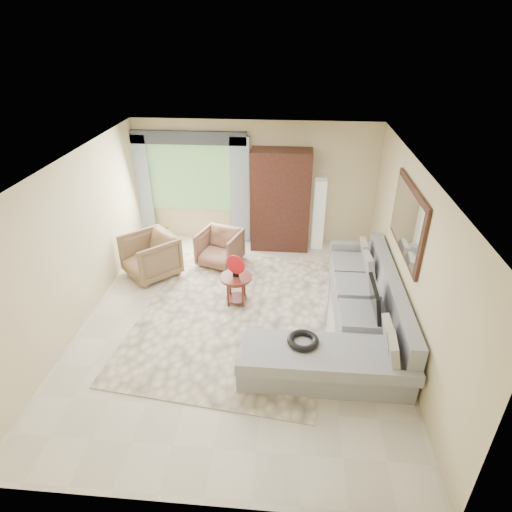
# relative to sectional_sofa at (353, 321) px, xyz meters

# --- Properties ---
(ground) EXTENTS (6.00, 6.00, 0.00)m
(ground) POSITION_rel_sectional_sofa_xyz_m (-1.78, 0.18, -0.28)
(ground) COLOR silver
(ground) RESTS_ON ground
(area_rug) EXTENTS (3.45, 4.32, 0.02)m
(area_rug) POSITION_rel_sectional_sofa_xyz_m (-1.88, 0.40, -0.27)
(area_rug) COLOR #FBE9C6
(area_rug) RESTS_ON ground
(sectional_sofa) EXTENTS (2.30, 3.46, 0.90)m
(sectional_sofa) POSITION_rel_sectional_sofa_xyz_m (0.00, 0.00, 0.00)
(sectional_sofa) COLOR #92949A
(sectional_sofa) RESTS_ON ground
(tv_screen) EXTENTS (0.14, 0.74, 0.48)m
(tv_screen) POSITION_rel_sectional_sofa_xyz_m (0.27, -0.02, 0.44)
(tv_screen) COLOR black
(tv_screen) RESTS_ON sectional_sofa
(garden_hose) EXTENTS (0.43, 0.43, 0.09)m
(garden_hose) POSITION_rel_sectional_sofa_xyz_m (-0.78, -0.83, 0.26)
(garden_hose) COLOR black
(garden_hose) RESTS_ON sectional_sofa
(coffee_table) EXTENTS (0.54, 0.54, 0.54)m
(coffee_table) POSITION_rel_sectional_sofa_xyz_m (-1.89, 0.71, 0.00)
(coffee_table) COLOR #441B12
(coffee_table) RESTS_ON ground
(red_disc) EXTENTS (0.33, 0.14, 0.34)m
(red_disc) POSITION_rel_sectional_sofa_xyz_m (-1.89, 0.71, 0.49)
(red_disc) COLOR red
(red_disc) RESTS_ON coffee_table
(armchair_left) EXTENTS (1.26, 1.26, 0.82)m
(armchair_left) POSITION_rel_sectional_sofa_xyz_m (-3.61, 1.50, 0.13)
(armchair_left) COLOR brown
(armchair_left) RESTS_ON ground
(armchair_right) EXTENTS (0.96, 0.97, 0.71)m
(armchair_right) POSITION_rel_sectional_sofa_xyz_m (-2.38, 2.04, 0.07)
(armchair_right) COLOR #946751
(armchair_right) RESTS_ON ground
(potted_plant) EXTENTS (0.64, 0.60, 0.57)m
(potted_plant) POSITION_rel_sectional_sofa_xyz_m (-3.82, 2.66, 0.00)
(potted_plant) COLOR #999999
(potted_plant) RESTS_ON ground
(armoire) EXTENTS (1.20, 0.55, 2.10)m
(armoire) POSITION_rel_sectional_sofa_xyz_m (-1.23, 2.90, 0.77)
(armoire) COLOR black
(armoire) RESTS_ON ground
(floor_lamp) EXTENTS (0.24, 0.24, 1.50)m
(floor_lamp) POSITION_rel_sectional_sofa_xyz_m (-0.43, 2.96, 0.47)
(floor_lamp) COLOR silver
(floor_lamp) RESTS_ON ground
(window) EXTENTS (1.80, 0.04, 1.40)m
(window) POSITION_rel_sectional_sofa_xyz_m (-3.13, 3.15, 1.12)
(window) COLOR #669E59
(window) RESTS_ON wall_back
(curtain_left) EXTENTS (0.40, 0.08, 2.30)m
(curtain_left) POSITION_rel_sectional_sofa_xyz_m (-4.18, 3.06, 0.87)
(curtain_left) COLOR #9EB7CC
(curtain_left) RESTS_ON ground
(curtain_right) EXTENTS (0.40, 0.08, 2.30)m
(curtain_right) POSITION_rel_sectional_sofa_xyz_m (-2.08, 3.06, 0.87)
(curtain_right) COLOR #9EB7CC
(curtain_right) RESTS_ON ground
(valance) EXTENTS (2.40, 0.12, 0.26)m
(valance) POSITION_rel_sectional_sofa_xyz_m (-3.13, 3.08, 1.97)
(valance) COLOR #1E232D
(valance) RESTS_ON wall_back
(wall_mirror) EXTENTS (0.05, 1.70, 1.05)m
(wall_mirror) POSITION_rel_sectional_sofa_xyz_m (0.68, 0.53, 1.47)
(wall_mirror) COLOR black
(wall_mirror) RESTS_ON wall_right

